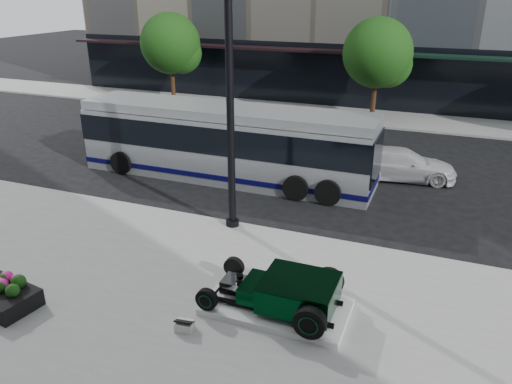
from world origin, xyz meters
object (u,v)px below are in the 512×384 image
at_px(white_sedan, 402,164).
at_px(hot_rod, 290,292).
at_px(lamppost, 230,117).
at_px(transit_bus, 226,142).

bearing_deg(white_sedan, hot_rod, 163.08).
bearing_deg(lamppost, transit_bus, 116.99).
relative_size(lamppost, transit_bus, 0.64).
bearing_deg(white_sedan, lamppost, 136.30).
bearing_deg(transit_bus, hot_rod, -56.42).
height_order(lamppost, transit_bus, lamppost).
height_order(hot_rod, transit_bus, transit_bus).
height_order(transit_bus, white_sedan, transit_bus).
bearing_deg(lamppost, hot_rod, -50.00).
relative_size(hot_rod, lamppost, 0.42).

